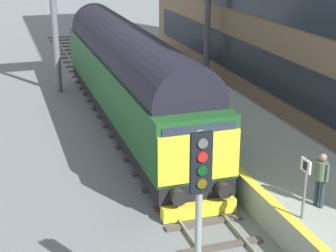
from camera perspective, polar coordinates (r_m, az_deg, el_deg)
The scene contains 7 objects.
ground_plane at distance 19.59m, azimuth 0.18°, elevation -5.63°, with size 140.00×140.00×0.00m, color slate.
track_main at distance 19.56m, azimuth 0.18°, elevation -5.48°, with size 2.50×60.00×0.15m.
station_platform at distance 20.69m, azimuth 9.71°, elevation -2.97°, with size 4.00×44.00×1.01m.
diesel_locomotive at distance 24.07m, azimuth -4.19°, elevation 5.52°, with size 2.74×17.93×4.68m.
signal_post_mid at distance 10.82m, azimuth 3.36°, elevation -9.16°, with size 0.44×0.22×4.92m.
platform_number_sign at distance 14.93m, azimuth 14.42°, elevation -5.53°, with size 0.10×0.44×1.77m.
waiting_passenger at distance 15.79m, azimuth 16.03°, elevation -5.05°, with size 0.41×0.50×1.64m.
Camera 1 is at (-5.51, -16.79, 8.45)m, focal length 57.14 mm.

